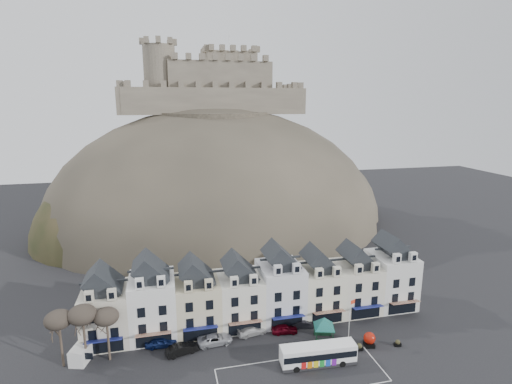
% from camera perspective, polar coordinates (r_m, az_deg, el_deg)
% --- Properties ---
extents(ground, '(300.00, 300.00, 0.00)m').
position_cam_1_polar(ground, '(56.79, 4.86, -25.63)').
color(ground, black).
rests_on(ground, ground).
extents(coach_bay_markings, '(22.00, 7.50, 0.01)m').
position_cam_1_polar(coach_bay_markings, '(58.25, 6.50, -24.54)').
color(coach_bay_markings, silver).
rests_on(coach_bay_markings, ground).
extents(townhouse_terrace, '(54.40, 9.35, 11.80)m').
position_cam_1_polar(townhouse_terrace, '(66.99, 0.71, -13.80)').
color(townhouse_terrace, beige).
rests_on(townhouse_terrace, ground).
extents(castle_hill, '(100.00, 76.00, 68.00)m').
position_cam_1_polar(castle_hill, '(117.60, -5.03, -4.72)').
color(castle_hill, '#353229').
rests_on(castle_hill, ground).
extents(castle, '(50.20, 22.20, 22.00)m').
position_cam_1_polar(castle, '(119.18, -6.29, 15.02)').
color(castle, brown).
rests_on(castle, ground).
extents(tree_left_far, '(3.61, 3.61, 8.24)m').
position_cam_1_polar(tree_left_far, '(61.55, -26.40, -16.09)').
color(tree_left_far, '#3C2E26').
rests_on(tree_left_far, ground).
extents(tree_left_mid, '(3.78, 3.78, 8.64)m').
position_cam_1_polar(tree_left_mid, '(60.75, -23.58, -15.83)').
color(tree_left_mid, '#3C2E26').
rests_on(tree_left_mid, ground).
extents(tree_left_near, '(3.43, 3.43, 7.84)m').
position_cam_1_polar(tree_left_near, '(60.58, -20.61, -16.38)').
color(tree_left_near, '#3C2E26').
rests_on(tree_left_near, ground).
extents(bus, '(10.55, 3.00, 2.95)m').
position_cam_1_polar(bus, '(59.41, 8.86, -21.86)').
color(bus, '#262628').
rests_on(bus, ground).
extents(bus_shelter, '(5.75, 5.75, 3.80)m').
position_cam_1_polar(bus_shelter, '(63.69, 9.71, -17.91)').
color(bus_shelter, black).
rests_on(bus_shelter, ground).
extents(red_buoy, '(1.74, 1.74, 2.16)m').
position_cam_1_polar(red_buoy, '(64.79, 15.89, -19.57)').
color(red_buoy, black).
rests_on(red_buoy, ground).
extents(flagpole, '(0.96, 0.42, 7.05)m').
position_cam_1_polar(flagpole, '(63.32, 13.26, -17.15)').
color(flagpole, silver).
rests_on(flagpole, ground).
extents(white_van, '(3.42, 5.31, 2.24)m').
position_cam_1_polar(white_van, '(64.95, -23.38, -20.08)').
color(white_van, white).
rests_on(white_van, ground).
extents(planter_west, '(1.12, 0.76, 1.09)m').
position_cam_1_polar(planter_west, '(63.82, 14.54, -20.65)').
color(planter_west, black).
rests_on(planter_west, ground).
extents(planter_east, '(1.08, 0.71, 1.01)m').
position_cam_1_polar(planter_east, '(66.29, 19.58, -19.67)').
color(planter_east, black).
rests_on(planter_east, ground).
extents(car_navy, '(4.74, 2.26, 1.56)m').
position_cam_1_polar(car_navy, '(64.20, -13.42, -20.08)').
color(car_navy, '#0E1A47').
rests_on(car_navy, ground).
extents(car_black, '(4.86, 2.80, 1.52)m').
position_cam_1_polar(car_black, '(62.11, -10.56, -21.20)').
color(car_black, black).
rests_on(car_black, ground).
extents(car_silver, '(5.34, 2.88, 1.45)m').
position_cam_1_polar(car_silver, '(63.57, -5.87, -20.20)').
color(car_silver, '#AFB1B7').
rests_on(car_silver, ground).
extents(car_white, '(4.97, 2.79, 1.36)m').
position_cam_1_polar(car_white, '(65.37, -0.62, -19.16)').
color(car_white, silver).
rests_on(car_white, ground).
extents(car_maroon, '(4.22, 2.09, 1.38)m').
position_cam_1_polar(car_maroon, '(65.83, 4.09, -18.93)').
color(car_maroon, '#500410').
rests_on(car_maroon, ground).
extents(car_charcoal, '(4.13, 1.89, 1.31)m').
position_cam_1_polar(car_charcoal, '(67.48, 6.84, -18.18)').
color(car_charcoal, black).
rests_on(car_charcoal, ground).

